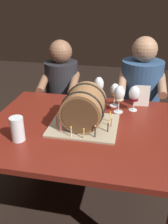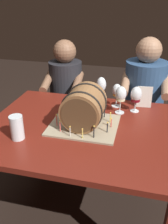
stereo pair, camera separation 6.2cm
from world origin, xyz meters
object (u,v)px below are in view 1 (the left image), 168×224
Objects in this scene: wine_glass_empty at (99,85)px; wine_glass_white at (119,94)px; barrel_cake at (84,109)px; menu_card at (142,96)px; wine_glass_amber at (115,91)px; beer_pint at (17,130)px; person_seated_right at (139,106)px; wine_glass_red at (134,95)px; dining_table at (83,140)px; person_seated_left at (63,105)px.

wine_glass_empty is 0.24m from wine_glass_white.
menu_card is at bearing 46.98° from barrel_cake.
beer_pint is at bearing -130.51° from wine_glass_amber.
person_seated_right is at bearing 85.12° from menu_card.
wine_glass_white reaches higher than beer_pint.
wine_glass_empty is 1.10× the size of wine_glass_amber.
wine_glass_white is 0.11m from wine_glass_amber.
menu_card is (0.71, 0.63, 0.01)m from beer_pint.
wine_glass_red is at bearing 44.32° from barrel_cake.
dining_table is 1.04× the size of person_seated_right.
wine_glass_empty is (0.03, 0.42, 0.01)m from barrel_cake.
wine_glass_amber is at bearing 111.19° from wine_glass_white.
wine_glass_empty is 0.17× the size of person_seated_left.
person_seated_left is at bearing 137.64° from wine_glass_white.
person_seated_left is (-0.41, 0.35, -0.37)m from wine_glass_empty.
wine_glass_empty is 0.16× the size of person_seated_right.
wine_glass_white is at bearing 50.73° from barrel_cake.
wine_glass_white is 0.64m from person_seated_right.
wine_glass_white is 1.35× the size of beer_pint.
person_seated_left is (-0.37, 0.78, -0.12)m from dining_table.
wine_glass_empty is 0.30m from wine_glass_red.
wine_glass_red is 0.90m from person_seated_left.
menu_card is 0.89m from person_seated_left.
wine_glass_white is 0.12m from wine_glass_red.
dining_table is 0.23m from barrel_cake.
wine_glass_white is at bearing 41.85° from beer_pint.
person_seated_right reaches higher than wine_glass_white.
wine_glass_amber is 0.56m from person_seated_right.
wine_glass_red is at bearing 26.25° from wine_glass_white.
wine_glass_empty is 0.65m from person_seated_left.
wine_glass_empty is 0.15m from wine_glass_amber.
dining_table is 8.45× the size of beer_pint.
barrel_cake is (0.01, 0.01, 0.23)m from dining_table.
person_seated_left reaches higher than dining_table.
barrel_cake is 2.16× the size of wine_glass_white.
wine_glass_white is at bearing -45.75° from wine_glass_empty.
person_seated_right is at bearing 83.28° from wine_glass_red.
wine_glass_amber is 0.21m from menu_card.
wine_glass_white is 0.17× the size of person_seated_right.
barrel_cake is 0.91m from person_seated_right.
wine_glass_white reaches higher than wine_glass_empty.
barrel_cake reaches higher than wine_glass_empty.
person_seated_left is (-0.03, 1.02, -0.30)m from beer_pint.
barrel_cake is 2.70× the size of menu_card.
wine_glass_empty is (0.04, 0.43, 0.24)m from dining_table.
person_seated_left is at bearing 145.01° from wine_glass_red.
wine_glass_empty is 1.03× the size of wine_glass_red.
wine_glass_empty is at bearing 85.80° from barrel_cake.
barrel_cake reaches higher than beer_pint.
wine_glass_white is at bearing -153.75° from wine_glass_red.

